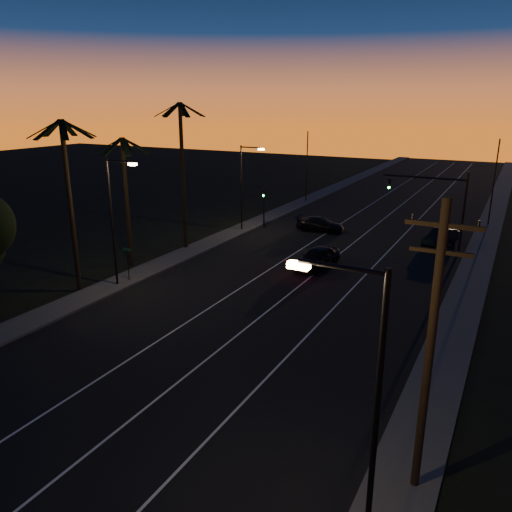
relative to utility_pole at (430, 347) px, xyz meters
The scene contains 21 objects.
road 23.72m from the utility_pole, 120.11° to the left, with size 20.00×170.00×0.01m, color black.
sidewalk_left 30.78m from the utility_pole, 138.74° to the left, with size 2.40×170.00×0.16m, color #393936.
sidewalk_right 20.68m from the utility_pole, 91.15° to the left, with size 2.40×170.00×0.16m, color #393936.
lane_stripe_left 25.32m from the utility_pole, 126.13° to the left, with size 0.12×160.00×0.01m, color silver.
lane_stripe_mid 23.48m from the utility_pole, 119.03° to the left, with size 0.12×160.00×0.01m, color silver.
lane_stripe_right 22.04m from the utility_pole, 110.81° to the left, with size 0.12×160.00×0.01m, color silver.
palm_near 25.55m from the utility_pole, 161.71° to the left, with size 4.25×4.16×11.53m.
palm_mid 28.49m from the utility_pole, 150.55° to the left, with size 4.25×4.16×10.03m.
palm_far 31.17m from the utility_pole, 139.96° to the left, with size 4.25×4.16×12.53m.
streetlight_left_near 24.44m from the utility_pole, 155.85° to the left, with size 2.55×0.26×9.00m.
streetlight_left_far 35.79m from the utility_pole, 128.52° to the left, with size 2.55×0.26×8.50m.
streetlight_right_near 4.10m from the utility_pole, 102.67° to the right, with size 2.55×0.26×9.00m.
street_sign 25.22m from the utility_pole, 153.85° to the left, with size 0.70×0.06×2.60m.
utility_pole is the anchor object (origin of this frame).
signal_mast 30.33m from the utility_pole, 98.47° to the left, with size 7.10×0.41×7.00m.
signal_post 36.74m from the utility_pole, 125.13° to the left, with size 0.28×0.37×4.20m.
far_pole_left 50.36m from the utility_pole, 116.67° to the left, with size 0.14×0.14×9.00m, color black.
far_pole_right 42.01m from the utility_pole, 90.82° to the left, with size 0.14×0.14×9.00m, color black.
lead_car 23.87m from the utility_pole, 119.42° to the left, with size 2.72×5.61×1.65m.
right_car 32.12m from the utility_pole, 97.03° to the left, with size 2.74×4.88×1.52m.
cross_car 35.40m from the utility_pole, 116.19° to the left, with size 4.93×2.22×1.40m.
Camera 1 is at (13.34, -4.82, 12.60)m, focal length 35.00 mm.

